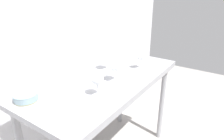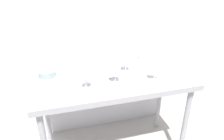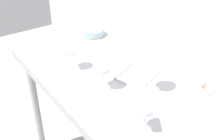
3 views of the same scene
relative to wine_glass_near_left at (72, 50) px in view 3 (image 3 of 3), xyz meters
name	(u,v)px [view 3 (image 3 of 3)]	position (x,y,z in m)	size (l,w,h in m)	color
steel_counter	(120,100)	(0.27, 0.12, -0.22)	(1.40, 0.65, 0.90)	#96969B
wine_glass_near_left	(72,50)	(0.00, 0.00, 0.00)	(0.08, 0.08, 0.16)	white
wine_glass_near_right	(145,107)	(0.60, -0.01, 0.00)	(0.09, 0.09, 0.17)	white
wine_glass_near_center	(104,67)	(0.25, 0.03, 0.01)	(0.09, 0.09, 0.17)	white
wine_glass_far_right	(154,67)	(0.41, 0.22, 0.02)	(0.10, 0.10, 0.19)	white
open_notebook	(126,70)	(0.19, 0.22, -0.11)	(0.37, 0.30, 0.01)	white
tasting_sheet_upper	(192,124)	(0.69, 0.18, -0.11)	(0.15, 0.26, 0.00)	white
tasting_sheet_lower	(108,48)	(-0.09, 0.30, -0.11)	(0.18, 0.23, 0.00)	white
tasting_bowl	(94,32)	(-0.31, 0.33, -0.09)	(0.15, 0.15, 0.05)	#DBCC66
decanter_funnel	(202,92)	(0.59, 0.36, -0.08)	(0.09, 0.09, 0.12)	#B5B5B5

